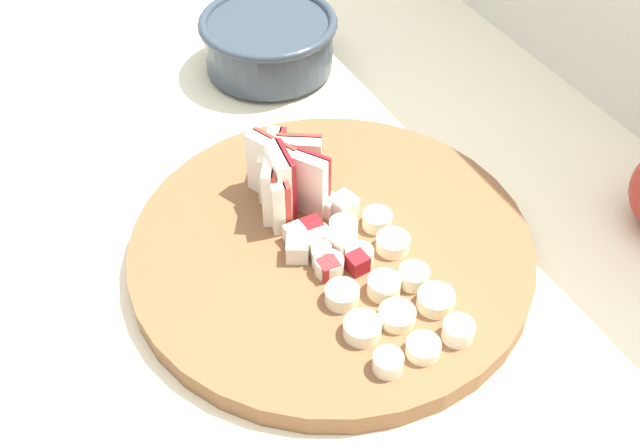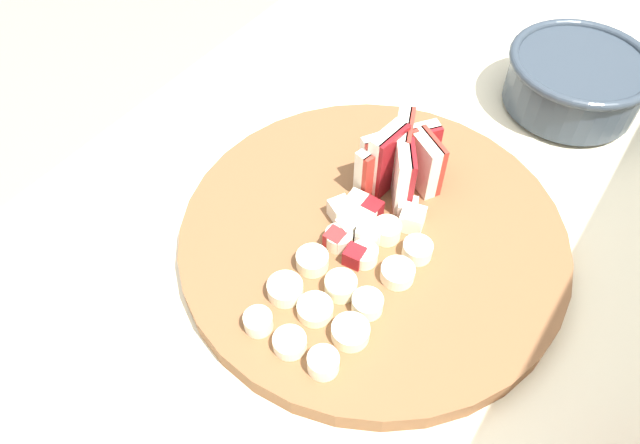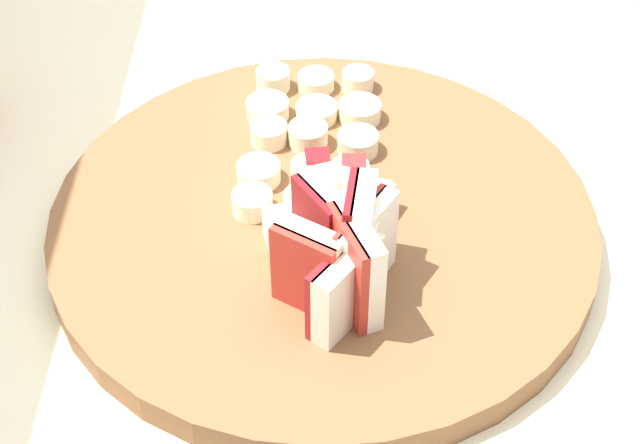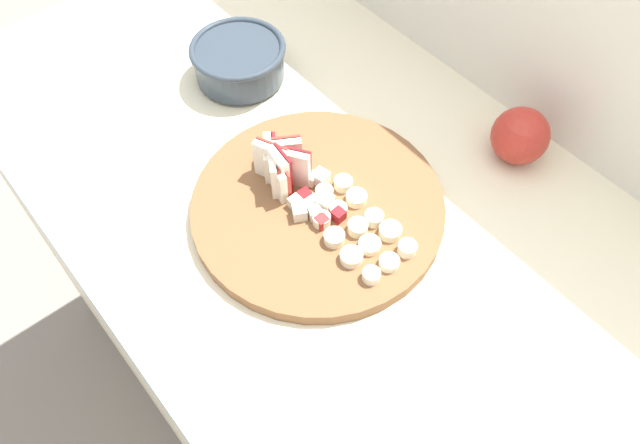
{
  "view_description": "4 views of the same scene",
  "coord_description": "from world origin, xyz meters",
  "px_view_note": "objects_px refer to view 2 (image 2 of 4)",
  "views": [
    {
      "loc": [
        0.27,
        -0.25,
        1.39
      ],
      "look_at": [
        -0.15,
        -0.03,
        0.93
      ],
      "focal_mm": 44.34,
      "sensor_mm": 36.0,
      "label": 1
    },
    {
      "loc": [
        0.17,
        0.12,
        1.33
      ],
      "look_at": [
        -0.1,
        -0.06,
        0.93
      ],
      "focal_mm": 34.06,
      "sensor_mm": 36.0,
      "label": 2
    },
    {
      "loc": [
        -0.57,
        -0.03,
        1.33
      ],
      "look_at": [
        -0.18,
        -0.02,
        0.95
      ],
      "focal_mm": 54.76,
      "sensor_mm": 36.0,
      "label": 3
    },
    {
      "loc": [
        0.25,
        -0.34,
        1.57
      ],
      "look_at": [
        -0.09,
        -0.06,
        0.95
      ],
      "focal_mm": 34.71,
      "sensor_mm": 36.0,
      "label": 4
    }
  ],
  "objects_px": {
    "apple_wedge_fan": "(399,159)",
    "ceramic_bowl": "(576,80)",
    "cutting_board": "(372,238)",
    "banana_slice_rows": "(343,281)",
    "apple_dice_pile": "(370,222)"
  },
  "relations": [
    {
      "from": "apple_wedge_fan",
      "to": "ceramic_bowl",
      "type": "xyz_separation_m",
      "value": [
        -0.22,
        0.09,
        -0.01
      ]
    },
    {
      "from": "cutting_board",
      "to": "banana_slice_rows",
      "type": "height_order",
      "value": "banana_slice_rows"
    },
    {
      "from": "apple_wedge_fan",
      "to": "banana_slice_rows",
      "type": "relative_size",
      "value": 0.53
    },
    {
      "from": "banana_slice_rows",
      "to": "cutting_board",
      "type": "bearing_deg",
      "value": -171.79
    },
    {
      "from": "apple_dice_pile",
      "to": "banana_slice_rows",
      "type": "relative_size",
      "value": 0.55
    },
    {
      "from": "apple_dice_pile",
      "to": "banana_slice_rows",
      "type": "height_order",
      "value": "apple_dice_pile"
    },
    {
      "from": "banana_slice_rows",
      "to": "apple_dice_pile",
      "type": "bearing_deg",
      "value": -167.84
    },
    {
      "from": "apple_dice_pile",
      "to": "ceramic_bowl",
      "type": "relative_size",
      "value": 0.6
    },
    {
      "from": "cutting_board",
      "to": "banana_slice_rows",
      "type": "bearing_deg",
      "value": 8.21
    },
    {
      "from": "cutting_board",
      "to": "apple_wedge_fan",
      "type": "xyz_separation_m",
      "value": [
        -0.06,
        -0.01,
        0.04
      ]
    },
    {
      "from": "apple_wedge_fan",
      "to": "ceramic_bowl",
      "type": "relative_size",
      "value": 0.58
    },
    {
      "from": "cutting_board",
      "to": "apple_dice_pile",
      "type": "distance_m",
      "value": 0.02
    },
    {
      "from": "cutting_board",
      "to": "ceramic_bowl",
      "type": "bearing_deg",
      "value": 165.22
    },
    {
      "from": "cutting_board",
      "to": "banana_slice_rows",
      "type": "relative_size",
      "value": 2.07
    },
    {
      "from": "cutting_board",
      "to": "banana_slice_rows",
      "type": "distance_m",
      "value": 0.07
    }
  ]
}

